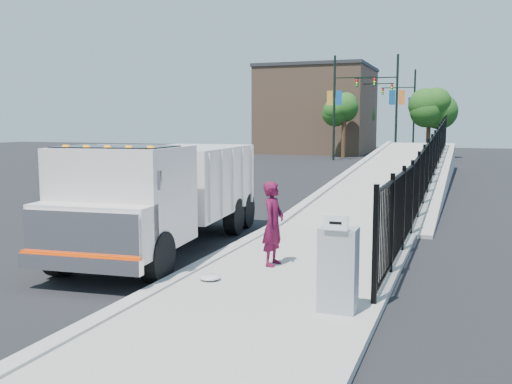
% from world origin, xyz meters
% --- Properties ---
extents(ground, '(120.00, 120.00, 0.00)m').
position_xyz_m(ground, '(0.00, 0.00, 0.00)').
color(ground, black).
rests_on(ground, ground).
extents(sidewalk, '(3.55, 12.00, 0.12)m').
position_xyz_m(sidewalk, '(1.93, -2.00, 0.06)').
color(sidewalk, '#9E998E').
rests_on(sidewalk, ground).
extents(curb, '(0.30, 12.00, 0.16)m').
position_xyz_m(curb, '(0.00, -2.00, 0.08)').
color(curb, '#ADAAA3').
rests_on(curb, ground).
extents(ramp, '(3.95, 24.06, 3.19)m').
position_xyz_m(ramp, '(2.12, 16.00, 0.00)').
color(ramp, '#9E998E').
rests_on(ramp, ground).
extents(iron_fence, '(0.10, 28.00, 1.80)m').
position_xyz_m(iron_fence, '(3.55, 12.00, 0.90)').
color(iron_fence, black).
rests_on(iron_fence, ground).
extents(truck, '(2.98, 7.42, 2.48)m').
position_xyz_m(truck, '(-1.58, 0.59, 1.39)').
color(truck, black).
rests_on(truck, ground).
extents(worker, '(0.42, 0.62, 1.64)m').
position_xyz_m(worker, '(1.33, -0.27, 0.94)').
color(worker, '#520C28').
rests_on(worker, sidewalk).
extents(utility_cabinet, '(0.55, 0.40, 1.25)m').
position_xyz_m(utility_cabinet, '(3.10, -2.54, 0.75)').
color(utility_cabinet, gray).
rests_on(utility_cabinet, sidewalk).
extents(arrow_sign, '(0.35, 0.04, 0.22)m').
position_xyz_m(arrow_sign, '(3.10, -2.76, 1.48)').
color(arrow_sign, white).
rests_on(arrow_sign, utility_cabinet).
extents(debris, '(0.38, 0.38, 0.10)m').
position_xyz_m(debris, '(0.62, -1.68, 0.17)').
color(debris, silver).
rests_on(debris, sidewalk).
extents(light_pole_0, '(3.77, 0.22, 8.00)m').
position_xyz_m(light_pole_0, '(-4.63, 33.09, 4.36)').
color(light_pole_0, black).
rests_on(light_pole_0, ground).
extents(light_pole_1, '(3.77, 0.22, 8.00)m').
position_xyz_m(light_pole_1, '(-0.62, 33.83, 4.36)').
color(light_pole_1, black).
rests_on(light_pole_1, ground).
extents(light_pole_2, '(3.77, 0.22, 8.00)m').
position_xyz_m(light_pole_2, '(-4.28, 40.70, 4.36)').
color(light_pole_2, black).
rests_on(light_pole_2, ground).
extents(light_pole_3, '(3.77, 0.22, 8.00)m').
position_xyz_m(light_pole_3, '(-0.46, 46.97, 4.36)').
color(light_pole_3, black).
rests_on(light_pole_3, ground).
extents(tree_0, '(2.43, 2.43, 5.21)m').
position_xyz_m(tree_0, '(-4.89, 36.67, 3.93)').
color(tree_0, '#382314').
rests_on(tree_0, ground).
extents(tree_1, '(2.70, 2.70, 5.35)m').
position_xyz_m(tree_1, '(1.78, 38.38, 3.95)').
color(tree_1, '#382314').
rests_on(tree_1, ground).
extents(tree_2, '(2.61, 2.61, 5.30)m').
position_xyz_m(tree_2, '(-5.29, 47.35, 3.95)').
color(tree_2, '#382314').
rests_on(tree_2, ground).
extents(building, '(10.00, 10.00, 8.00)m').
position_xyz_m(building, '(-9.00, 44.00, 4.00)').
color(building, '#8C664C').
rests_on(building, ground).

